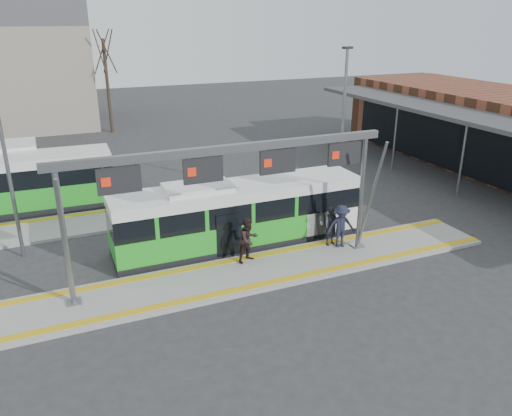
{
  "coord_description": "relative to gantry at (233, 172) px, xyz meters",
  "views": [
    {
      "loc": [
        -6.55,
        -16.47,
        9.7
      ],
      "look_at": [
        1.73,
        3.0,
        1.59
      ],
      "focal_mm": 35.0,
      "sensor_mm": 36.0,
      "label": 1
    }
  ],
  "objects": [
    {
      "name": "gantry",
      "position": [
        0.0,
        0.0,
        0.0
      ],
      "size": [
        13.0,
        1.68,
        5.2
      ],
      "color": "slate",
      "rests_on": "platform_main"
    },
    {
      "name": "lamp_east",
      "position": [
        8.12,
        5.32,
        0.12
      ],
      "size": [
        0.5,
        0.25,
        8.35
      ],
      "color": "slate",
      "rests_on": "ground"
    },
    {
      "name": "platform_main",
      "position": [
        0.35,
        -0.25,
        -4.22
      ],
      "size": [
        22.0,
        3.0,
        0.15
      ],
      "primitive_type": "cube",
      "color": "gray",
      "rests_on": "ground"
    },
    {
      "name": "tactile_main",
      "position": [
        0.35,
        -0.25,
        -4.14
      ],
      "size": [
        22.0,
        2.65,
        0.02
      ],
      "color": "gold",
      "rests_on": "platform_main"
    },
    {
      "name": "tactile_second",
      "position": [
        -3.65,
        8.9,
        -4.14
      ],
      "size": [
        20.0,
        0.35,
        0.02
      ],
      "color": "gold",
      "rests_on": "platform_second"
    },
    {
      "name": "tree_left",
      "position": [
        -7.02,
        31.28,
        1.41
      ],
      "size": [
        1.4,
        1.4,
        7.52
      ],
      "color": "#382B21",
      "rests_on": "ground"
    },
    {
      "name": "passenger_a",
      "position": [
        4.85,
        0.72,
        -3.26
      ],
      "size": [
        0.75,
        0.61,
        1.79
      ],
      "primitive_type": "imported",
      "rotation": [
        0.0,
        0.0,
        0.32
      ],
      "color": "black",
      "rests_on": "platform_main"
    },
    {
      "name": "passenger_b",
      "position": [
        0.85,
        0.63,
        -3.18
      ],
      "size": [
        1.14,
        1.02,
        1.94
      ],
      "primitive_type": "imported",
      "rotation": [
        0.0,
        0.0,
        0.36
      ],
      "color": "black",
      "rests_on": "platform_main"
    },
    {
      "name": "lamp_west",
      "position": [
        -7.86,
        5.07,
        0.17
      ],
      "size": [
        0.5,
        0.25,
        8.45
      ],
      "color": "slate",
      "rests_on": "ground"
    },
    {
      "name": "passenger_c",
      "position": [
        5.13,
        0.35,
        -3.17
      ],
      "size": [
        1.42,
        1.05,
        1.95
      ],
      "primitive_type": "imported",
      "rotation": [
        0.0,
        0.0,
        -0.29
      ],
      "color": "#1C1F33",
      "rests_on": "platform_main"
    },
    {
      "name": "ground",
      "position": [
        0.35,
        -0.25,
        -4.3
      ],
      "size": [
        120.0,
        120.0,
        0.0
      ],
      "primitive_type": "plane",
      "color": "#2D2D30",
      "rests_on": "ground"
    },
    {
      "name": "tree_mid",
      "position": [
        -0.73,
        29.25,
        2.6
      ],
      "size": [
        1.4,
        1.4,
        9.09
      ],
      "color": "#382B21",
      "rests_on": "ground"
    },
    {
      "name": "hero_bus",
      "position": [
        1.21,
        2.67,
        -2.88
      ],
      "size": [
        11.31,
        2.41,
        3.11
      ],
      "rotation": [
        0.0,
        0.0,
        0.0
      ],
      "color": "black",
      "rests_on": "ground"
    },
    {
      "name": "platform_second",
      "position": [
        -3.65,
        7.75,
        -4.22
      ],
      "size": [
        20.0,
        3.0,
        0.15
      ],
      "primitive_type": "cube",
      "color": "gray",
      "rests_on": "ground"
    }
  ]
}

